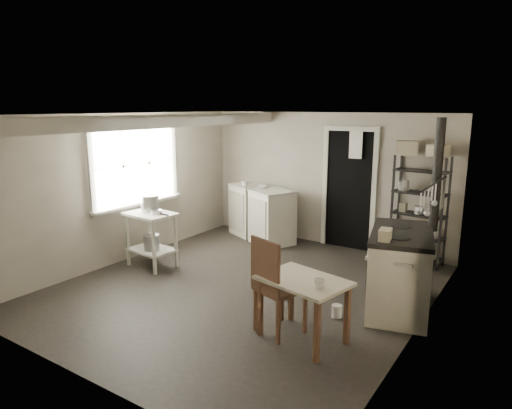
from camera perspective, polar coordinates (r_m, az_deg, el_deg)
The scene contains 31 objects.
floor at distance 6.25m, azimuth -1.54°, elevation -10.40°, with size 5.00×5.00×0.00m, color black.
ceiling at distance 5.77m, azimuth -1.67°, elevation 11.19°, with size 5.00×5.00×0.00m, color white.
wall_back at distance 8.05m, azimuth 8.66°, elevation 3.12°, with size 4.50×0.02×2.30m, color #A79F8F.
wall_front at distance 4.18m, azimuth -21.74°, elevation -6.12°, with size 4.50×0.02×2.30m, color #A79F8F.
wall_left at distance 7.41m, azimuth -16.03°, elevation 1.99°, with size 0.02×5.00×2.30m, color #A79F8F.
wall_right at distance 5.00m, azimuth 20.06°, elevation -3.05°, with size 0.02×5.00×2.30m, color #A79F8F.
window at distance 7.46m, azimuth -14.88°, elevation 4.86°, with size 0.12×1.76×1.28m, color beige, non-canonical shape.
doorway at distance 7.87m, azimuth 11.51°, elevation 1.70°, with size 0.96×0.10×2.08m, color beige, non-canonical shape.
ceiling_beam at distance 6.54m, azimuth -10.45°, elevation 10.24°, with size 0.18×5.00×0.18m, color beige, non-canonical shape.
wallpaper_panel at distance 5.01m, azimuth 19.95°, elevation -3.03°, with size 0.01×5.00×2.30m, color beige, non-canonical shape.
utensil_rail at distance 5.51m, azimuth 21.24°, elevation 2.47°, with size 0.06×1.20×0.44m, color #A7A7AA, non-canonical shape.
prep_table at distance 7.12m, azimuth -12.92°, elevation -4.45°, with size 0.73×0.52×0.84m, color beige, non-canonical shape.
stockpot at distance 7.09m, azimuth -13.15°, elevation -0.03°, with size 0.27×0.27×0.29m, color #A7A7AA.
saucepan at distance 6.92m, azimuth -12.35°, elevation -1.04°, with size 0.17×0.17×0.09m, color #A7A7AA.
bucket at distance 7.06m, azimuth -12.91°, elevation -4.73°, with size 0.24×0.24×0.26m, color #A7A7AA.
base_cabinets at distance 8.36m, azimuth 0.65°, elevation -1.23°, with size 1.46×0.63×0.96m, color silver, non-canonical shape.
mixing_bowl at distance 8.17m, azimuth 0.67°, elevation 1.98°, with size 0.27×0.27×0.07m, color silver.
counter_cup at distance 8.35m, azimuth -1.40°, elevation 2.34°, with size 0.13×0.13×0.11m, color silver.
shelf_rack at distance 7.37m, azimuth 19.76°, elevation 0.11°, with size 0.80×0.31×1.68m, color black, non-canonical shape.
shelf_jar at distance 7.37m, azimuth 17.92°, elevation 3.57°, with size 0.09×0.09×0.20m, color silver.
storage_box_a at distance 7.28m, azimuth 18.46°, elevation 8.50°, with size 0.31×0.27×0.21m, color beige.
storage_box_b at distance 7.22m, azimuth 21.97°, elevation 8.06°, with size 0.26×0.25×0.17m, color beige.
stove at distance 5.75m, azimuth 17.49°, elevation -8.35°, with size 0.68×1.23×0.97m, color silver, non-canonical shape.
stovepipe at distance 5.88m, azimuth 21.69°, elevation 3.40°, with size 0.11×0.11×1.40m, color black, non-canonical shape.
side_ledge at distance 5.32m, azimuth 16.38°, elevation -10.06°, with size 0.51×0.28×0.79m, color beige, non-canonical shape.
oats_box at distance 5.17m, azimuth 15.83°, elevation -3.91°, with size 0.12×0.20×0.31m, color beige.
work_table at distance 4.86m, azimuth 5.88°, elevation -12.45°, with size 0.88×0.62×0.67m, color beige, non-canonical shape.
table_cup at distance 4.49m, azimuth 7.93°, elevation -8.72°, with size 0.10×0.10×0.10m, color silver.
chair at distance 4.95m, azimuth 3.06°, elevation -10.59°, with size 0.44×0.47×1.08m, color #513323, non-canonical shape.
flour_sack at distance 7.14m, azimuth 15.28°, elevation -5.87°, with size 0.39×0.33×0.47m, color white.
floor_crock at distance 5.51m, azimuth 10.06°, elevation -12.98°, with size 0.12×0.12×0.15m, color silver.
Camera 1 is at (3.31, -4.73, 2.40)m, focal length 32.00 mm.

